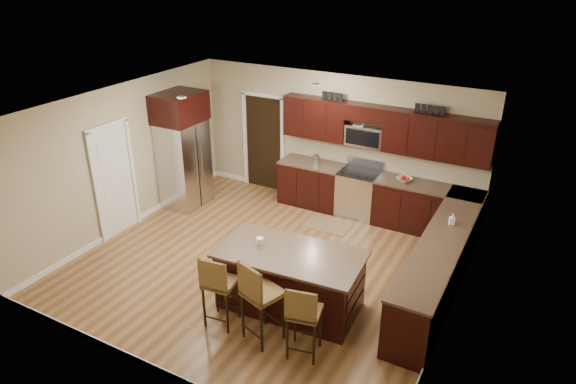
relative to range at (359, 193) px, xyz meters
The scene contains 23 objects.
floor 2.59m from the range, 105.51° to the right, with size 6.00×6.00×0.00m, color brown.
ceiling 3.38m from the range, 105.51° to the right, with size 6.00×6.00×0.00m, color silver.
wall_back 1.15m from the range, 156.28° to the left, with size 6.00×6.00×0.00m, color tan.
wall_left 4.51m from the range, 146.33° to the right, with size 5.50×5.50×0.00m, color tan.
wall_right 3.49m from the range, 46.57° to the right, with size 5.50×5.50×0.00m, color tan.
base_cabinets 1.58m from the range, 39.46° to the right, with size 4.02×3.96×0.92m.
upper_cabinets 1.42m from the range, 20.23° to the left, with size 4.00×0.33×0.80m.
range is the anchor object (origin of this frame).
microwave 1.16m from the range, 90.00° to the left, with size 0.76×0.31×0.40m, color silver.
doorway 2.41m from the range, behind, with size 0.85×0.03×2.06m, color black.
pantry_door 4.61m from the range, 143.07° to the right, with size 0.03×0.80×2.04m, color white.
letter_decor 1.84m from the range, 31.31° to the left, with size 2.20×0.03×0.15m, color black, non-canonical shape.
island 3.23m from the range, 86.32° to the right, with size 2.15×1.23×0.92m.
stool_left 4.10m from the range, 96.32° to the right, with size 0.46×0.46×1.12m.
stool_mid 4.08m from the range, 87.21° to the right, with size 0.58×0.58×1.22m.
stool_right 4.16m from the range, 78.21° to the right, with size 0.48×0.48×1.09m.
refrigerator 3.60m from the range, 159.44° to the right, with size 0.79×0.95×2.35m.
floor_mat 0.89m from the range, 115.73° to the right, with size 0.89×0.59×0.01m, color olive.
fruit_bowl 1.00m from the range, ahead, with size 0.27×0.27×0.07m, color silver.
soap_bottle 2.45m from the range, 32.25° to the right, with size 0.08×0.08×0.18m, color #B2B2B2.
canister_tall 1.09m from the range, behind, with size 0.12×0.12×0.19m, color silver.
canister_short 1.06m from the range, behind, with size 0.11×0.11×0.14m, color silver.
island_jar 3.27m from the range, 95.19° to the right, with size 0.10×0.10×0.10m, color white.
Camera 1 is at (3.83, -6.23, 4.77)m, focal length 32.00 mm.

